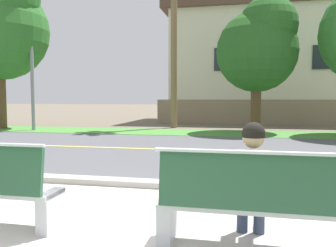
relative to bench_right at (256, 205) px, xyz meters
The scene contains 13 objects.
ground_plane 7.95m from the bench_right, 101.21° to the left, with size 140.00×140.00×0.00m, color #665B4C.
sidewalk_pavement 1.62m from the bench_right, behind, with size 44.00×3.60×0.01m, color #B7B2A8.
curb_edge 2.66m from the bench_right, 125.89° to the left, with size 44.00×0.30×0.11m, color #ADA89E.
street_asphalt 6.48m from the bench_right, 103.80° to the left, with size 52.00×8.00×0.01m, color #515156.
road_centre_line 6.48m from the bench_right, 103.80° to the left, with size 48.00×0.14×0.01m, color #E0CC4C.
far_verge_grass 11.44m from the bench_right, 97.76° to the left, with size 48.00×2.80×0.02m, color #478438.
bench_right is the anchor object (origin of this frame).
seated_person_olive 0.28m from the bench_right, 99.55° to the left, with size 0.52×0.68×1.25m.
streetlamp 15.10m from the bench_right, 130.50° to the left, with size 0.24×2.10×7.41m.
shade_tree_far_left 16.67m from the bench_right, 135.24° to the left, with size 4.71×4.71×7.77m.
shade_tree_left 12.63m from the bench_right, 87.02° to the left, with size 3.50×3.50×5.78m.
garden_wall 16.92m from the bench_right, 84.88° to the left, with size 13.00×0.36×1.40m, color gray.
house_across_street 20.37m from the bench_right, 85.56° to the left, with size 12.78×6.91×7.34m.
Camera 1 is at (1.38, -3.11, 1.48)m, focal length 36.79 mm.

